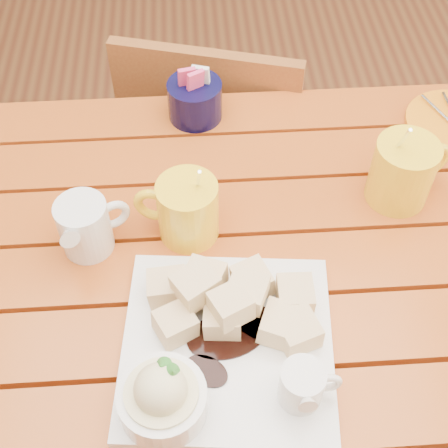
{
  "coord_description": "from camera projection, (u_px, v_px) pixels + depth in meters",
  "views": [
    {
      "loc": [
        -0.03,
        -0.53,
        1.51
      ],
      "look_at": [
        0.01,
        0.02,
        0.82
      ],
      "focal_mm": 50.0,
      "sensor_mm": 36.0,
      "label": 1
    }
  ],
  "objects": [
    {
      "name": "ground",
      "position": [
        222.0,
        444.0,
        1.51
      ],
      "size": [
        5.0,
        5.0,
        0.0
      ],
      "primitive_type": "plane",
      "color": "brown",
      "rests_on": "ground"
    },
    {
      "name": "table",
      "position": [
        221.0,
        304.0,
        1.01
      ],
      "size": [
        1.2,
        0.79,
        0.75
      ],
      "color": "#B04F16",
      "rests_on": "ground"
    },
    {
      "name": "coffee_mug_right",
      "position": [
        404.0,
        171.0,
        0.97
      ],
      "size": [
        0.14,
        0.1,
        0.16
      ],
      "rotation": [
        0.0,
        0.0,
        0.38
      ],
      "color": "yellow",
      "rests_on": "table"
    },
    {
      "name": "sugar_caddy",
      "position": [
        195.0,
        99.0,
        1.11
      ],
      "size": [
        0.1,
        0.1,
        0.11
      ],
      "color": "black",
      "rests_on": "table"
    },
    {
      "name": "coffee_mug_left",
      "position": [
        186.0,
        209.0,
        0.93
      ],
      "size": [
        0.13,
        0.09,
        0.15
      ],
      "rotation": [
        0.0,
        0.0,
        -0.26
      ],
      "color": "yellow",
      "rests_on": "table"
    },
    {
      "name": "chair_far",
      "position": [
        217.0,
        152.0,
        1.5
      ],
      "size": [
        0.47,
        0.47,
        0.81
      ],
      "rotation": [
        0.0,
        0.0,
        2.87
      ],
      "color": "brown",
      "rests_on": "ground"
    },
    {
      "name": "dessert_plate",
      "position": [
        217.0,
        348.0,
        0.81
      ],
      "size": [
        0.31,
        0.31,
        0.11
      ],
      "rotation": [
        0.0,
        0.0,
        -0.1
      ],
      "color": "white",
      "rests_on": "table"
    },
    {
      "name": "cream_pitcher",
      "position": [
        86.0,
        226.0,
        0.91
      ],
      "size": [
        0.11,
        0.1,
        0.09
      ],
      "rotation": [
        0.0,
        0.0,
        0.41
      ],
      "color": "white",
      "rests_on": "table"
    }
  ]
}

